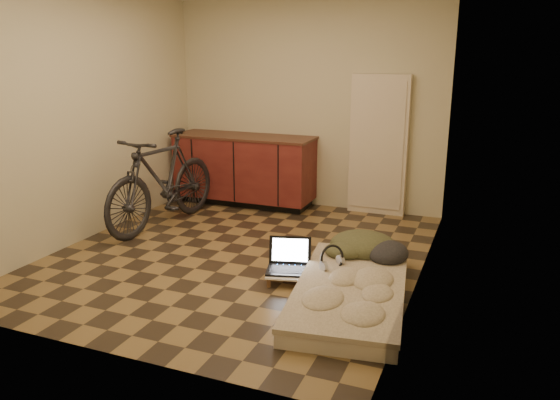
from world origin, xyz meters
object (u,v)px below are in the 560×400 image
at_px(lap_desk, 301,273).
at_px(laptop, 289,263).
at_px(bicycle, 162,175).
at_px(futon, 351,292).

height_order(lap_desk, laptop, laptop).
bearing_deg(bicycle, lap_desk, -17.91).
relative_size(bicycle, laptop, 4.12).
bearing_deg(lap_desk, bicycle, 143.40).
relative_size(bicycle, lap_desk, 2.92).
relative_size(bicycle, futon, 1.00).
xyz_separation_m(bicycle, lap_desk, (2.00, -0.91, -0.52)).
distance_m(futon, lap_desk, 0.54).
distance_m(bicycle, futon, 2.78).
bearing_deg(laptop, lap_desk, -24.76).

